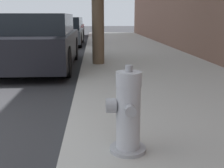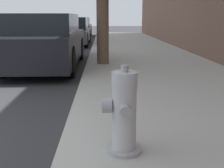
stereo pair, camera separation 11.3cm
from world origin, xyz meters
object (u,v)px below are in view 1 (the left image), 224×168
fire_hydrant (128,113)px  parked_car_mid (63,32)px  parked_car_near (41,42)px  parked_car_far (71,27)px

fire_hydrant → parked_car_mid: size_ratio=0.20×
fire_hydrant → parked_car_near: (-1.71, 5.28, 0.20)m
fire_hydrant → parked_car_mid: parked_car_mid is taller
parked_car_far → parked_car_near: bearing=-89.3°
fire_hydrant → parked_car_mid: 11.76m
parked_car_near → fire_hydrant: bearing=-72.0°
parked_car_mid → parked_car_far: 5.67m
parked_car_mid → parked_car_near: bearing=-89.4°
parked_car_near → parked_car_mid: parked_car_near is taller
fire_hydrant → parked_car_mid: bearing=98.7°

